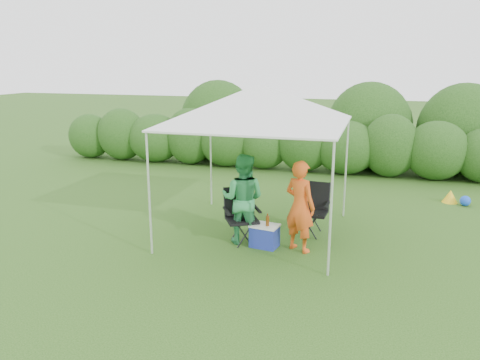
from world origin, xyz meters
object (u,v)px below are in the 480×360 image
(cooler, at_px, (265,236))
(chair_right, at_px, (313,205))
(canopy, at_px, (259,104))
(woman, at_px, (243,199))
(chair_left, at_px, (241,212))
(man, at_px, (300,206))

(cooler, bearing_deg, chair_right, 61.69)
(canopy, distance_m, woman, 1.74)
(chair_right, distance_m, woman, 1.45)
(chair_left, height_order, woman, woman)
(man, height_order, cooler, man)
(chair_right, height_order, woman, woman)
(chair_right, relative_size, man, 0.61)
(woman, bearing_deg, chair_left, -39.90)
(canopy, xyz_separation_m, chair_right, (1.01, 0.30, -1.91))
(canopy, height_order, chair_right, canopy)
(chair_right, distance_m, man, 0.96)
(canopy, bearing_deg, chair_left, -111.87)
(chair_left, xyz_separation_m, cooler, (0.48, -0.15, -0.35))
(chair_left, bearing_deg, man, -36.64)
(chair_left, relative_size, woman, 0.60)
(chair_right, height_order, chair_left, chair_left)
(chair_left, bearing_deg, cooler, -46.77)
(man, bearing_deg, canopy, -7.78)
(canopy, distance_m, chair_right, 2.18)
(chair_right, relative_size, cooler, 1.83)
(woman, height_order, cooler, woman)
(chair_left, bearing_deg, woman, -69.34)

